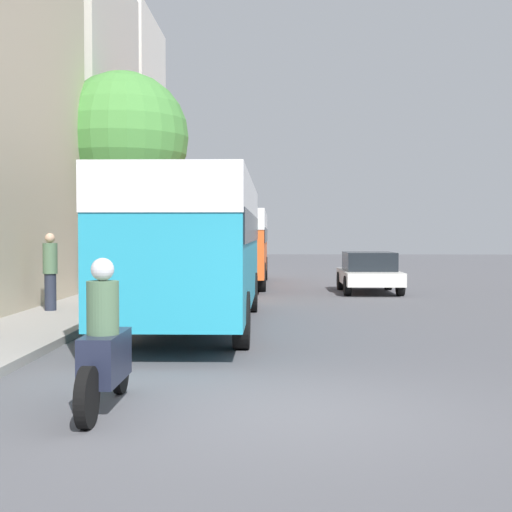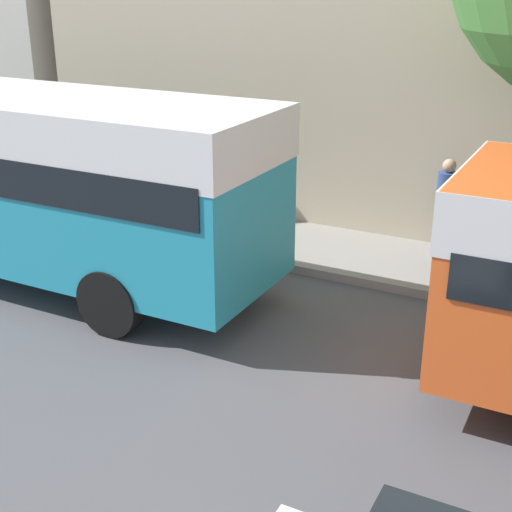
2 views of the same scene
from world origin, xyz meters
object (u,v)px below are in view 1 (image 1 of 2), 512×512
(bus_lead, at_px, (195,233))
(pedestrian_walking_away, at_px, (50,270))
(motorcycle_behind_lead, at_px, (104,350))
(bus_following, at_px, (232,238))
(pedestrian_near_curb, at_px, (102,264))
(car_crossing, at_px, (369,271))

(bus_lead, height_order, pedestrian_walking_away, bus_lead)
(motorcycle_behind_lead, distance_m, pedestrian_walking_away, 9.63)
(bus_following, xyz_separation_m, motorcycle_behind_lead, (-0.33, -19.39, -1.16))
(bus_lead, relative_size, pedestrian_walking_away, 5.06)
(bus_lead, distance_m, pedestrian_walking_away, 4.18)
(motorcycle_behind_lead, xyz_separation_m, pedestrian_walking_away, (-3.45, 8.98, 0.43))
(pedestrian_walking_away, bearing_deg, bus_following, 70.05)
(bus_following, bearing_deg, motorcycle_behind_lead, -90.97)
(bus_lead, height_order, pedestrian_near_curb, bus_lead)
(bus_following, distance_m, car_crossing, 5.93)
(pedestrian_near_curb, bearing_deg, bus_lead, -61.06)
(motorcycle_behind_lead, bearing_deg, car_crossing, 72.31)
(motorcycle_behind_lead, bearing_deg, bus_lead, 88.13)
(pedestrian_walking_away, bearing_deg, bus_lead, -25.54)
(motorcycle_behind_lead, relative_size, car_crossing, 0.58)
(bus_following, relative_size, car_crossing, 2.47)
(motorcycle_behind_lead, relative_size, pedestrian_walking_away, 1.20)
(bus_lead, distance_m, pedestrian_near_curb, 7.42)
(motorcycle_behind_lead, bearing_deg, pedestrian_walking_away, 111.02)
(bus_following, height_order, pedestrian_near_curb, bus_following)
(bus_lead, bearing_deg, car_crossing, 61.14)
(bus_following, relative_size, pedestrian_near_curb, 5.34)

